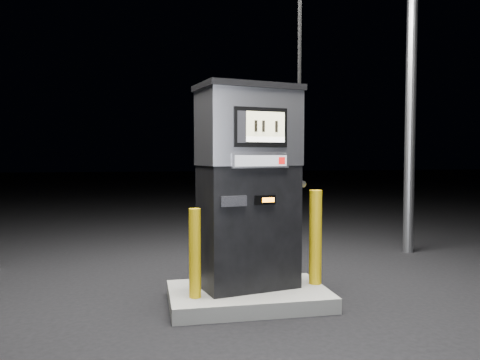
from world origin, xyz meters
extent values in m
plane|color=black|center=(0.00, 0.00, 0.00)|extent=(80.00, 80.00, 0.00)
cube|color=slate|center=(0.00, 0.00, 0.07)|extent=(1.60, 1.00, 0.15)
cylinder|color=gray|center=(3.00, 2.00, 2.25)|extent=(0.16, 0.16, 4.50)
cube|color=black|center=(0.02, 0.09, 0.78)|extent=(1.05, 0.74, 1.26)
cube|color=#B4B3BB|center=(0.02, 0.09, 1.79)|extent=(1.08, 0.76, 0.76)
cube|color=black|center=(0.02, 0.09, 2.19)|extent=(1.12, 0.81, 0.06)
cube|color=black|center=(0.08, -0.19, 1.78)|extent=(0.56, 0.15, 0.38)
cube|color=beige|center=(0.13, -0.20, 1.81)|extent=(0.40, 0.09, 0.24)
cube|color=white|center=(0.13, -0.20, 1.67)|extent=(0.40, 0.09, 0.05)
cube|color=#B4B3BB|center=(0.08, -0.19, 1.46)|extent=(0.60, 0.16, 0.14)
cube|color=gray|center=(0.08, -0.21, 1.46)|extent=(0.54, 0.12, 0.11)
cube|color=#BB0D0C|center=(0.30, -0.17, 1.46)|extent=(0.07, 0.02, 0.07)
cube|color=black|center=(0.13, -0.18, 1.08)|extent=(0.22, 0.07, 0.09)
cube|color=orange|center=(0.16, -0.18, 1.08)|extent=(0.13, 0.03, 0.05)
cube|color=black|center=(-0.20, -0.25, 1.08)|extent=(0.26, 0.08, 0.10)
cube|color=black|center=(0.54, 0.20, 1.21)|extent=(0.14, 0.20, 0.25)
cylinder|color=gray|center=(0.59, 0.22, 1.21)|extent=(0.12, 0.23, 0.07)
cylinder|color=black|center=(0.59, 0.16, 2.89)|extent=(0.04, 0.04, 3.12)
cylinder|color=gold|center=(-0.56, -0.17, 0.58)|extent=(0.15, 0.15, 0.86)
cylinder|color=gold|center=(0.74, 0.06, 0.65)|extent=(0.17, 0.17, 1.00)
camera|label=1|loc=(-1.01, -4.59, 1.51)|focal=35.00mm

